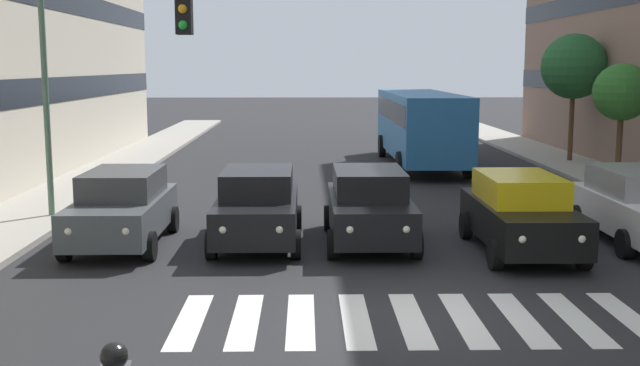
{
  "coord_description": "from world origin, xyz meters",
  "views": [
    {
      "loc": [
        1.72,
        12.14,
        4.09
      ],
      "look_at": [
        1.37,
        -6.22,
        1.31
      ],
      "focal_mm": 43.53,
      "sensor_mm": 36.0,
      "label": 1
    }
  ],
  "objects": [
    {
      "name": "car_3",
      "position": [
        2.82,
        -5.54,
        0.89
      ],
      "size": [
        2.02,
        4.44,
        1.72
      ],
      "color": "black",
      "rests_on": "ground_plane"
    },
    {
      "name": "street_lamp_right",
      "position": [
        8.08,
        -8.35,
        4.89
      ],
      "size": [
        2.84,
        0.28,
        7.85
      ],
      "color": "#4C6B56",
      "rests_on": "sidewalk_right"
    },
    {
      "name": "car_4",
      "position": [
        5.91,
        -5.43,
        0.89
      ],
      "size": [
        2.02,
        4.44,
        1.72
      ],
      "color": "#474C51",
      "rests_on": "ground_plane"
    },
    {
      "name": "traffic_light_gantry",
      "position": [
        6.33,
        -0.03,
        3.68
      ],
      "size": [
        4.14,
        0.36,
        5.5
      ],
      "color": "#AD991E",
      "rests_on": "ground_plane"
    },
    {
      "name": "street_tree_3",
      "position": [
        -9.47,
        -20.2,
        4.06
      ],
      "size": [
        2.71,
        2.71,
        5.28
      ],
      "color": "#513823",
      "rests_on": "sidewalk_left"
    },
    {
      "name": "street_tree_2",
      "position": [
        -9.07,
        -14.15,
        3.19
      ],
      "size": [
        1.96,
        1.96,
        4.05
      ],
      "color": "#513823",
      "rests_on": "sidewalk_left"
    },
    {
      "name": "crosswalk_markings",
      "position": [
        -0.0,
        0.0,
        0.0
      ],
      "size": [
        7.65,
        2.8,
        0.01
      ],
      "color": "silver",
      "rests_on": "ground_plane"
    },
    {
      "name": "bus_behind_traffic",
      "position": [
        -3.02,
        -19.64,
        1.86
      ],
      "size": [
        2.78,
        10.5,
        3.0
      ],
      "color": "#286BAD",
      "rests_on": "ground_plane"
    },
    {
      "name": "car_2",
      "position": [
        0.24,
        -5.51,
        0.89
      ],
      "size": [
        2.02,
        4.44,
        1.72
      ],
      "color": "black",
      "rests_on": "ground_plane"
    },
    {
      "name": "car_1",
      "position": [
        -3.02,
        -4.55,
        0.89
      ],
      "size": [
        2.02,
        4.44,
        1.72
      ],
      "color": "black",
      "rests_on": "ground_plane"
    },
    {
      "name": "car_0",
      "position": [
        -6.03,
        -5.46,
        0.89
      ],
      "size": [
        2.02,
        4.44,
        1.72
      ],
      "color": "silver",
      "rests_on": "ground_plane"
    },
    {
      "name": "ground_plane",
      "position": [
        0.0,
        0.0,
        0.0
      ],
      "size": [
        180.0,
        180.0,
        0.0
      ],
      "primitive_type": "plane",
      "color": "#262628"
    }
  ]
}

